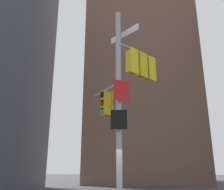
# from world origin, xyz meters

# --- Properties ---
(building_mid_block) EXTENTS (13.96, 13.96, 41.93)m
(building_mid_block) POSITION_xyz_m (1.26, 24.63, 20.97)
(building_mid_block) COLOR brown
(building_mid_block) RESTS_ON ground
(signal_pole_assembly) EXTENTS (2.85, 2.12, 8.24)m
(signal_pole_assembly) POSITION_xyz_m (0.28, 0.56, 5.02)
(signal_pole_assembly) COLOR #9EA0A3
(signal_pole_assembly) RESTS_ON ground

